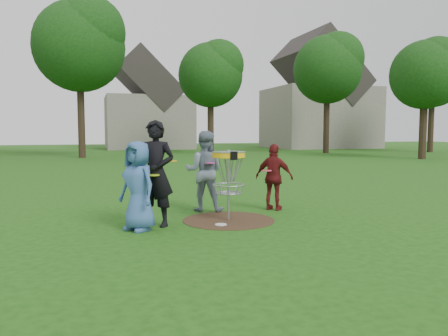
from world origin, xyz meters
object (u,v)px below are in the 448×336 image
object	(u,v)px
player_blue	(138,186)
player_grey	(204,171)
disc_golf_basket	(229,168)
player_black	(156,173)
player_maroon	(274,177)

from	to	relation	value
player_blue	player_grey	xyz separation A→B (m)	(1.58, 1.46, 0.09)
player_grey	disc_golf_basket	distance (m)	1.14
player_black	disc_golf_basket	world-z (taller)	player_black
player_blue	disc_golf_basket	size ratio (longest dim) A/B	1.14
player_blue	player_maroon	bearing A→B (deg)	74.46
player_grey	player_maroon	distance (m)	1.53
player_blue	player_grey	bearing A→B (deg)	97.48
player_maroon	disc_golf_basket	xyz separation A→B (m)	(-1.29, -0.76, 0.29)
player_black	disc_golf_basket	size ratio (longest dim) A/B	1.40
disc_golf_basket	player_black	bearing A→B (deg)	-176.70
player_blue	player_grey	world-z (taller)	player_grey
player_blue	player_maroon	size ratio (longest dim) A/B	1.08
player_black	player_maroon	xyz separation A→B (m)	(2.71, 0.84, -0.24)
player_black	player_maroon	world-z (taller)	player_black
player_blue	player_grey	size ratio (longest dim) A/B	0.90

